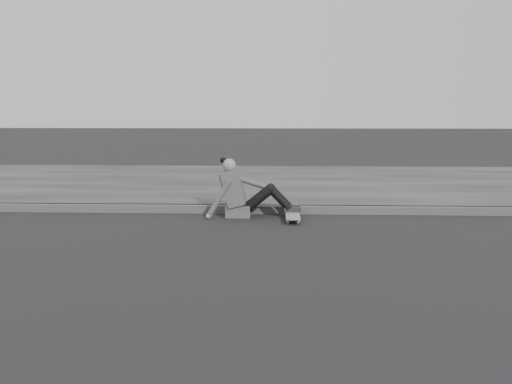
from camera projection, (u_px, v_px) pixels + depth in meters
ground at (296, 257)px, 6.15m from camera, size 80.00×80.00×0.00m
curb at (291, 209)px, 8.69m from camera, size 24.00×0.16×0.12m
sidewalk at (288, 184)px, 11.67m from camera, size 24.00×6.00×0.12m
skateboard at (293, 215)px, 8.17m from camera, size 0.20×0.78×0.09m
seated_woman at (243, 192)px, 8.40m from camera, size 1.38×0.46×0.88m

